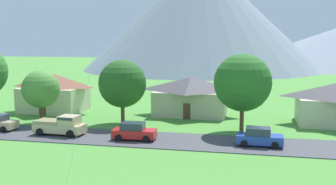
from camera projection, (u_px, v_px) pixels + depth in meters
road_strip at (208, 142)px, 38.11m from camera, size 160.00×6.42×0.08m
mountain_central_ridge at (201, 14)px, 131.22m from camera, size 76.76×76.76×36.37m
house_leftmost at (54, 92)px, 54.65m from camera, size 8.68×6.81×5.18m
house_right_center at (191, 95)px, 52.24m from camera, size 9.84×7.17×4.92m
tree_near_left at (41, 89)px, 46.45m from camera, size 4.36×4.36×6.24m
tree_center at (122, 84)px, 46.10m from camera, size 5.53×5.53×7.50m
tree_right_of_center at (243, 83)px, 41.79m from camera, size 6.05×6.05×8.33m
parked_car_red_west_end at (134, 132)px, 39.02m from camera, size 4.28×2.23×1.68m
parked_car_blue_mid_west at (259, 137)px, 36.77m from camera, size 4.23×2.13×1.68m
pickup_truck_sand_east_side at (61, 125)px, 41.06m from camera, size 5.27×2.47×1.99m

